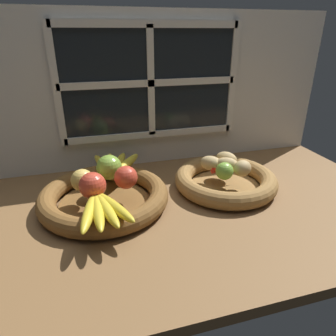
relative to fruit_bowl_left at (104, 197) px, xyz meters
The scene contains 17 objects.
ground_plane 21.50cm from the fruit_bowl_left, ahead, with size 140.00×90.00×3.00cm, color brown.
back_wall 43.86cm from the fruit_bowl_left, 53.96° to the left, with size 140.00×4.60×55.00cm.
fruit_bowl_left is the anchor object (origin of this frame).
fruit_bowl_right 39.71cm from the fruit_bowl_left, ahead, with size 33.58×33.58×5.61cm.
apple_red_front 8.84cm from the fruit_bowl_left, 121.32° to the right, with size 7.46×7.46×7.46cm, color #CC422D.
apple_golden_left 8.41cm from the fruit_bowl_left, behind, with size 6.49×6.49×6.49cm, color #DBB756.
apple_green_back 9.24cm from the fruit_bowl_left, 65.42° to the left, with size 7.84×7.84×7.84cm, color #7AA338.
apple_red_right 9.38cm from the fruit_bowl_left, 14.92° to the right, with size 6.85×6.85×6.85cm, color #CC422D.
pear_brown 9.63cm from the fruit_bowl_left, 65.75° to the left, with size 5.21×6.29×7.71cm, color olive.
banana_bunch_front 14.52cm from the fruit_bowl_left, 96.01° to the right, with size 14.52×20.08×2.84cm.
banana_bunch_back 14.38cm from the fruit_bowl_left, 68.81° to the left, with size 17.33×20.30×2.89cm.
potato_large 40.09cm from the fruit_bowl_left, ahead, with size 7.86×4.61×5.10cm, color tan.
potato_oblong 36.16cm from the fruit_bowl_left, ahead, with size 7.47×5.21×4.79cm, color tan.
potato_back 42.63cm from the fruit_bowl_left, ahead, with size 7.53×5.24×4.93cm, color tan.
potato_small 43.85cm from the fruit_bowl_left, ahead, with size 6.01×5.33×5.15cm, color tan.
lime_near 37.48cm from the fruit_bowl_left, ahead, with size 5.53×5.53×5.53cm, color #7AAD3D.
chili_pepper 40.35cm from the fruit_bowl_left, ahead, with size 2.11×2.11×10.70cm, color red.
Camera 1 is at (-24.06, -79.56, 47.61)cm, focal length 32.08 mm.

